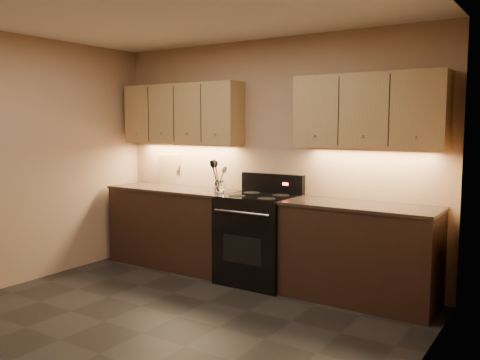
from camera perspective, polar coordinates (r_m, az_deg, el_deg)
name	(u,v)px	position (r m, az deg, el deg)	size (l,w,h in m)	color
floor	(142,333)	(4.34, -10.92, -16.54)	(4.00, 4.00, 0.00)	black
ceiling	(135,0)	(4.11, -11.71, 19.13)	(4.00, 4.00, 0.00)	silver
wall_back	(268,159)	(5.62, 3.17, 2.42)	(4.00, 0.04, 2.60)	#9F795D
wall_right	(397,191)	(2.99, 17.17, -1.21)	(0.04, 4.00, 2.60)	#9F795D
counter_left	(175,226)	(6.12, -7.28, -5.19)	(1.62, 0.62, 0.93)	black
counter_right	(359,253)	(4.98, 13.25, -7.96)	(1.46, 0.62, 0.93)	black
stove	(259,238)	(5.43, 2.15, -6.48)	(0.76, 0.68, 1.14)	black
upper_cab_left	(182,114)	(6.12, -6.54, 7.38)	(1.60, 0.30, 0.70)	#A78953
upper_cab_right	(369,111)	(4.98, 14.24, 7.51)	(1.44, 0.30, 0.70)	#A78953
outlet_plate	(178,169)	(6.38, -7.01, 1.21)	(0.09, 0.01, 0.12)	#B2B5BA
utensil_crock	(219,187)	(5.59, -2.34, -0.78)	(0.14, 0.14, 0.13)	white
cutting_board	(170,169)	(6.43, -7.86, 1.19)	(0.29, 0.02, 0.37)	tan
wooden_spoon	(216,178)	(5.59, -2.71, 0.20)	(0.06, 0.06, 0.28)	tan
black_spoon	(219,175)	(5.60, -2.39, 0.53)	(0.06, 0.06, 0.34)	black
steel_spatula	(222,174)	(5.56, -2.05, 0.66)	(0.08, 0.08, 0.37)	silver
steel_skimmer	(220,176)	(5.55, -2.28, 0.44)	(0.09, 0.09, 0.33)	silver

